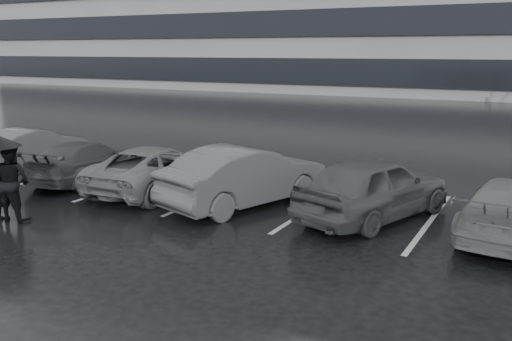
{
  "coord_description": "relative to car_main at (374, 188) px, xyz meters",
  "views": [
    {
      "loc": [
        5.62,
        -10.27,
        3.8
      ],
      "look_at": [
        -0.25,
        1.0,
        1.1
      ],
      "focal_mm": 40.0,
      "sensor_mm": 36.0,
      "label": 1
    }
  ],
  "objects": [
    {
      "name": "car_main",
      "position": [
        0.0,
        0.0,
        0.0
      ],
      "size": [
        3.04,
        4.63,
        1.47
      ],
      "primitive_type": "imported",
      "rotation": [
        0.0,
        0.0,
        2.81
      ],
      "color": "black",
      "rests_on": "ground"
    },
    {
      "name": "car_west_d",
      "position": [
        -11.71,
        0.65,
        -0.09
      ],
      "size": [
        1.49,
        3.92,
        1.28
      ],
      "primitive_type": "imported",
      "rotation": [
        0.0,
        0.0,
        3.11
      ],
      "color": "#2E2E30",
      "rests_on": "ground"
    },
    {
      "name": "ground",
      "position": [
        -2.19,
        -2.12,
        -0.73
      ],
      "size": [
        160.0,
        160.0,
        0.0
      ],
      "primitive_type": "plane",
      "color": "black",
      "rests_on": "ground"
    },
    {
      "name": "car_west_b",
      "position": [
        -5.99,
        -0.17,
        -0.11
      ],
      "size": [
        2.23,
        4.56,
        1.25
      ],
      "primitive_type": "imported",
      "rotation": [
        0.0,
        0.0,
        3.18
      ],
      "color": "#4B4B4D",
      "rests_on": "ground"
    },
    {
      "name": "car_west_a",
      "position": [
        -3.15,
        -0.34,
        0.01
      ],
      "size": [
        2.95,
        4.79,
        1.49
      ],
      "primitive_type": "imported",
      "rotation": [
        0.0,
        0.0,
        2.81
      ],
      "color": "#2E2E30",
      "rests_on": "ground"
    },
    {
      "name": "stall_stripes",
      "position": [
        -2.99,
        0.38,
        -0.73
      ],
      "size": [
        19.72,
        5.0,
        0.0
      ],
      "color": "#B0B0B3",
      "rests_on": "ground"
    },
    {
      "name": "pedestrian_right",
      "position": [
        -7.21,
        -3.88,
        0.16
      ],
      "size": [
        0.95,
        0.78,
        1.79
      ],
      "primitive_type": "imported",
      "rotation": [
        0.0,
        0.0,
        3.27
      ],
      "color": "black",
      "rests_on": "ground"
    },
    {
      "name": "car_west_c",
      "position": [
        -8.6,
        -0.15,
        -0.14
      ],
      "size": [
        2.18,
        4.28,
        1.19
      ],
      "primitive_type": "imported",
      "rotation": [
        0.0,
        0.0,
        3.27
      ],
      "color": "black",
      "rests_on": "ground"
    }
  ]
}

